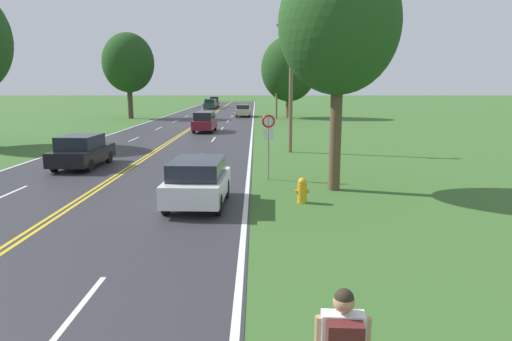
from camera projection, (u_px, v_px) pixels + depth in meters
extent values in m
cube|color=white|center=(74.00, 312.00, 8.18)|extent=(0.12, 3.00, 0.00)
cube|color=white|center=(167.00, 195.00, 17.03)|extent=(0.12, 3.00, 0.00)
cube|color=white|center=(197.00, 157.00, 25.88)|extent=(0.12, 3.00, 0.00)
cube|color=white|center=(211.00, 139.00, 34.73)|extent=(0.12, 3.00, 0.00)
cube|color=white|center=(220.00, 128.00, 43.58)|extent=(0.12, 3.00, 0.00)
cube|color=white|center=(226.00, 121.00, 52.42)|extent=(0.12, 3.00, 0.00)
cube|color=white|center=(230.00, 116.00, 61.27)|extent=(0.12, 3.00, 0.00)
cube|color=white|center=(233.00, 112.00, 70.12)|extent=(0.12, 3.00, 0.00)
cube|color=white|center=(235.00, 109.00, 78.97)|extent=(0.12, 3.00, 0.00)
cube|color=white|center=(237.00, 107.00, 87.82)|extent=(0.12, 3.00, 0.00)
cube|color=white|center=(238.00, 105.00, 96.67)|extent=(0.12, 3.00, 0.00)
cube|color=white|center=(240.00, 104.00, 105.52)|extent=(0.12, 3.00, 0.00)
cube|color=white|center=(4.00, 195.00, 17.00)|extent=(0.12, 3.00, 0.00)
cube|color=white|center=(90.00, 158.00, 25.85)|extent=(0.12, 3.00, 0.00)
cube|color=white|center=(131.00, 139.00, 34.70)|extent=(0.12, 3.00, 0.00)
cube|color=white|center=(156.00, 128.00, 43.55)|extent=(0.12, 3.00, 0.00)
cube|color=white|center=(173.00, 121.00, 52.40)|extent=(0.12, 3.00, 0.00)
cube|color=white|center=(184.00, 116.00, 61.24)|extent=(0.12, 3.00, 0.00)
cube|color=white|center=(193.00, 112.00, 70.09)|extent=(0.12, 3.00, 0.00)
cube|color=white|center=(200.00, 109.00, 78.94)|extent=(0.12, 3.00, 0.00)
cube|color=white|center=(205.00, 107.00, 87.79)|extent=(0.12, 3.00, 0.00)
cube|color=white|center=(210.00, 105.00, 96.64)|extent=(0.12, 3.00, 0.00)
cube|color=white|center=(213.00, 104.00, 105.49)|extent=(0.12, 3.00, 0.00)
cube|color=white|center=(340.00, 341.00, 5.08)|extent=(0.49, 0.22, 0.66)
sphere|color=tan|center=(342.00, 302.00, 4.99)|extent=(0.24, 0.24, 0.24)
sphere|color=#2D2319|center=(342.00, 298.00, 4.98)|extent=(0.22, 0.22, 0.22)
cylinder|color=gold|center=(300.00, 193.00, 15.86)|extent=(0.33, 0.33, 0.67)
sphere|color=gold|center=(300.00, 182.00, 15.78)|extent=(0.31, 0.31, 0.31)
cylinder|color=gold|center=(306.00, 191.00, 15.84)|extent=(0.08, 0.12, 0.12)
cylinder|color=gold|center=(294.00, 191.00, 15.84)|extent=(0.08, 0.12, 0.12)
cylinder|color=gray|center=(266.00, 148.00, 19.57)|extent=(0.07, 0.07, 2.79)
cylinder|color=white|center=(266.00, 121.00, 19.34)|extent=(0.60, 0.02, 0.60)
torus|color=red|center=(266.00, 121.00, 19.33)|extent=(0.55, 0.07, 0.55)
cube|color=white|center=(266.00, 134.00, 19.44)|extent=(0.44, 0.02, 0.44)
cylinder|color=brown|center=(289.00, 85.00, 27.36)|extent=(0.24, 0.24, 8.13)
cube|color=brown|center=(289.00, 25.00, 26.72)|extent=(1.80, 0.12, 0.10)
cylinder|color=brown|center=(274.00, 82.00, 55.95)|extent=(0.24, 0.24, 8.95)
cube|color=brown|center=(275.00, 50.00, 55.24)|extent=(1.80, 0.12, 0.10)
cylinder|color=#473828|center=(128.00, 102.00, 56.79)|extent=(0.63, 0.63, 4.17)
ellipsoid|color=#1E4219|center=(126.00, 63.00, 55.92)|extent=(6.29, 6.29, 7.23)
cylinder|color=brown|center=(333.00, 134.00, 17.54)|extent=(0.45, 0.45, 4.35)
ellipsoid|color=#234C1E|center=(337.00, 24.00, 16.79)|extent=(4.51, 4.51, 5.18)
cylinder|color=brown|center=(286.00, 105.00, 58.02)|extent=(0.70, 0.70, 3.14)
ellipsoid|color=#1E4219|center=(287.00, 69.00, 57.19)|extent=(7.02, 7.02, 8.08)
cylinder|color=black|center=(216.00, 205.00, 14.33)|extent=(0.23, 0.69, 0.68)
cylinder|color=black|center=(164.00, 204.00, 14.38)|extent=(0.23, 0.69, 0.68)
cylinder|color=black|center=(224.00, 188.00, 16.60)|extent=(0.23, 0.69, 0.68)
cylinder|color=black|center=(178.00, 188.00, 16.66)|extent=(0.23, 0.69, 0.68)
cube|color=white|center=(196.00, 186.00, 15.43)|extent=(2.01, 3.80, 0.71)
cube|color=#1E232D|center=(195.00, 168.00, 15.32)|extent=(1.74, 2.68, 0.57)
cylinder|color=black|center=(75.00, 157.00, 24.16)|extent=(0.22, 0.63, 0.62)
cylinder|color=black|center=(106.00, 157.00, 24.12)|extent=(0.22, 0.63, 0.62)
cylinder|color=black|center=(51.00, 166.00, 21.52)|extent=(0.22, 0.63, 0.62)
cylinder|color=black|center=(87.00, 166.00, 21.48)|extent=(0.22, 0.63, 0.62)
cube|color=black|center=(80.00, 155.00, 22.76)|extent=(2.00, 4.39, 0.70)
cube|color=#1E232D|center=(78.00, 142.00, 22.47)|extent=(1.72, 2.43, 0.64)
cylinder|color=black|center=(209.00, 129.00, 38.98)|extent=(0.22, 0.71, 0.70)
cylinder|color=black|center=(191.00, 129.00, 39.01)|extent=(0.22, 0.71, 0.70)
cylinder|color=black|center=(213.00, 127.00, 41.77)|extent=(0.22, 0.71, 0.70)
cylinder|color=black|center=(196.00, 127.00, 41.80)|extent=(0.22, 0.71, 0.70)
cube|color=maroon|center=(202.00, 124.00, 40.33)|extent=(1.84, 4.62, 0.76)
cube|color=#1E232D|center=(202.00, 116.00, 40.19)|extent=(1.60, 3.24, 0.70)
cylinder|color=black|center=(247.00, 115.00, 58.97)|extent=(0.21, 0.72, 0.72)
cylinder|color=black|center=(234.00, 115.00, 58.99)|extent=(0.21, 0.72, 0.72)
cylinder|color=black|center=(247.00, 113.00, 61.89)|extent=(0.21, 0.72, 0.72)
cylinder|color=black|center=(235.00, 113.00, 61.91)|extent=(0.21, 0.72, 0.72)
cube|color=#C1B28E|center=(241.00, 112.00, 60.38)|extent=(1.91, 4.82, 0.69)
cube|color=#1E232D|center=(241.00, 107.00, 60.46)|extent=(1.65, 2.66, 0.55)
cylinder|color=black|center=(205.00, 107.00, 82.57)|extent=(0.22, 0.68, 0.68)
cylinder|color=black|center=(214.00, 107.00, 82.53)|extent=(0.22, 0.68, 0.68)
cylinder|color=black|center=(202.00, 107.00, 79.62)|extent=(0.22, 0.68, 0.68)
cylinder|color=black|center=(212.00, 107.00, 79.57)|extent=(0.22, 0.68, 0.68)
cube|color=#1E472D|center=(208.00, 105.00, 81.01)|extent=(2.09, 4.90, 0.78)
cube|color=#1E232D|center=(208.00, 101.00, 80.88)|extent=(1.81, 3.44, 0.66)
cylinder|color=black|center=(209.00, 105.00, 89.34)|extent=(0.23, 0.71, 0.70)
cylinder|color=black|center=(216.00, 105.00, 89.41)|extent=(0.23, 0.71, 0.70)
cylinder|color=black|center=(208.00, 106.00, 86.81)|extent=(0.23, 0.71, 0.70)
cylinder|color=black|center=(216.00, 105.00, 86.88)|extent=(0.23, 0.71, 0.70)
cube|color=#A81E1E|center=(212.00, 103.00, 88.05)|extent=(1.92, 4.22, 0.77)
cube|color=#1E232D|center=(212.00, 99.00, 87.89)|extent=(1.65, 2.96, 0.91)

